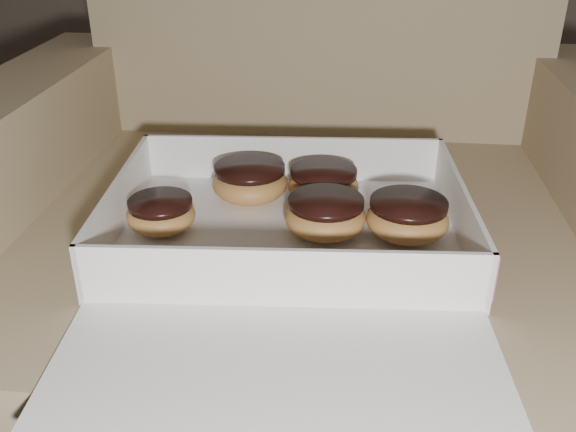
# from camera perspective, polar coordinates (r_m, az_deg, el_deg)

# --- Properties ---
(armchair) EXTENTS (0.98, 0.82, 1.02)m
(armchair) POSITION_cam_1_polar(r_m,az_deg,el_deg) (1.01, 1.43, -4.83)
(armchair) COLOR tan
(armchair) RESTS_ON floor
(bakery_box) EXTENTS (0.47, 0.54, 0.07)m
(bakery_box) POSITION_cam_1_polar(r_m,az_deg,el_deg) (0.78, 0.13, -2.46)
(bakery_box) COLOR white
(bakery_box) RESTS_ON armchair
(donut_a) EXTENTS (0.10, 0.10, 0.05)m
(donut_a) POSITION_cam_1_polar(r_m,az_deg,el_deg) (0.81, 10.58, -0.12)
(donut_a) COLOR gold
(donut_a) RESTS_ON bakery_box
(donut_b) EXTENTS (0.10, 0.10, 0.05)m
(donut_b) POSITION_cam_1_polar(r_m,az_deg,el_deg) (0.89, 3.16, 2.87)
(donut_b) COLOR gold
(donut_b) RESTS_ON bakery_box
(donut_c) EXTENTS (0.11, 0.11, 0.05)m
(donut_c) POSITION_cam_1_polar(r_m,az_deg,el_deg) (0.90, -3.40, 3.11)
(donut_c) COLOR gold
(donut_c) RESTS_ON bakery_box
(donut_d) EXTENTS (0.09, 0.09, 0.04)m
(donut_d) POSITION_cam_1_polar(r_m,az_deg,el_deg) (0.83, -11.21, 0.20)
(donut_d) COLOR gold
(donut_d) RESTS_ON bakery_box
(donut_e) EXTENTS (0.10, 0.10, 0.05)m
(donut_e) POSITION_cam_1_polar(r_m,az_deg,el_deg) (0.81, 3.36, 0.08)
(donut_e) COLOR gold
(donut_e) RESTS_ON bakery_box
(crumb_a) EXTENTS (0.01, 0.01, 0.00)m
(crumb_a) POSITION_cam_1_polar(r_m,az_deg,el_deg) (0.75, 8.18, -4.64)
(crumb_a) COLOR black
(crumb_a) RESTS_ON bakery_box
(crumb_b) EXTENTS (0.01, 0.01, 0.00)m
(crumb_b) POSITION_cam_1_polar(r_m,az_deg,el_deg) (0.74, -11.36, -5.25)
(crumb_b) COLOR black
(crumb_b) RESTS_ON bakery_box
(crumb_c) EXTENTS (0.01, 0.01, 0.00)m
(crumb_c) POSITION_cam_1_polar(r_m,az_deg,el_deg) (0.72, 10.05, -6.50)
(crumb_c) COLOR black
(crumb_c) RESTS_ON bakery_box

